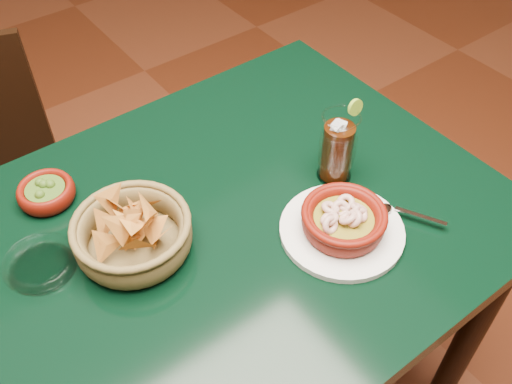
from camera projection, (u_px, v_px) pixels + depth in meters
dining_table at (192, 275)px, 1.10m from camera, size 1.20×0.80×0.75m
shrimp_plate at (343, 222)px, 1.02m from camera, size 0.27×0.23×0.07m
chip_basket at (133, 234)px, 0.99m from camera, size 0.24×0.24×0.15m
guacamole_ramekin at (46, 192)px, 1.08m from camera, size 0.13×0.13×0.04m
cola_drink at (337, 147)px, 1.09m from camera, size 0.15×0.15×0.17m
glass_ashtray at (41, 264)px, 0.97m from camera, size 0.14×0.14×0.03m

